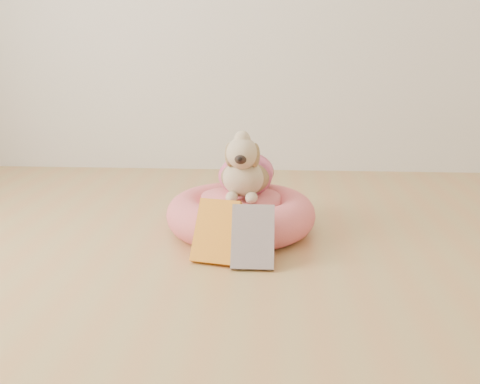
# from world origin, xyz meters

# --- Properties ---
(pet_bed) EXTENTS (0.57, 0.57, 0.15)m
(pet_bed) POSITION_xyz_m (0.03, 1.13, 0.07)
(pet_bed) COLOR #D2525B
(pet_bed) RESTS_ON floor
(dog) EXTENTS (0.26, 0.37, 0.26)m
(dog) POSITION_xyz_m (0.05, 1.14, 0.28)
(dog) COLOR brown
(dog) RESTS_ON pet_bed
(book_yellow) EXTENTS (0.17, 0.17, 0.20)m
(book_yellow) POSITION_xyz_m (-0.03, 0.84, 0.10)
(book_yellow) COLOR yellow
(book_yellow) RESTS_ON floor
(book_white) EXTENTS (0.14, 0.13, 0.19)m
(book_white) POSITION_xyz_m (0.09, 0.81, 0.09)
(book_white) COLOR white
(book_white) RESTS_ON floor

